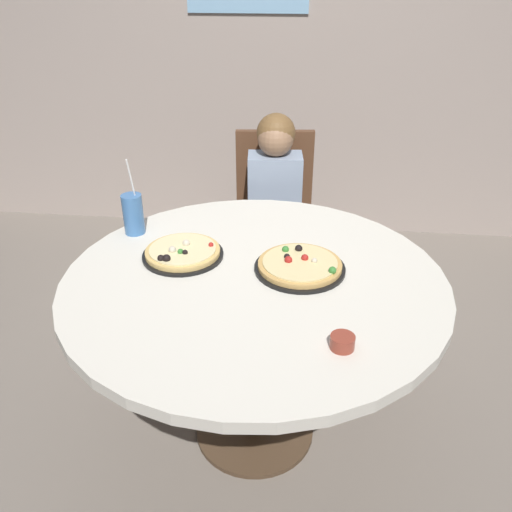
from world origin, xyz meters
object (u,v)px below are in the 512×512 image
at_px(pizza_cheese, 300,266).
at_px(soda_cup, 133,214).
at_px(chair_wooden, 274,214).
at_px(dining_table, 254,297).
at_px(diner_child, 274,238).
at_px(sauce_bowl, 342,342).
at_px(pizza_veggie, 183,253).

height_order(pizza_cheese, soda_cup, soda_cup).
bearing_deg(pizza_cheese, chair_wooden, 99.92).
relative_size(chair_wooden, pizza_cheese, 2.98).
distance_m(dining_table, diner_child, 0.82).
distance_m(chair_wooden, pizza_cheese, 0.97).
xyz_separation_m(pizza_cheese, soda_cup, (-0.66, 0.22, 0.06)).
distance_m(diner_child, sauce_bowl, 1.22).
distance_m(soda_cup, sauce_bowl, 1.02).
relative_size(chair_wooden, diner_child, 0.88).
bearing_deg(pizza_cheese, sauce_bowl, -71.99).
xyz_separation_m(dining_table, sauce_bowl, (0.29, -0.35, 0.11)).
xyz_separation_m(diner_child, pizza_veggie, (-0.28, -0.70, 0.28)).
bearing_deg(sauce_bowl, pizza_cheese, 108.01).
height_order(dining_table, diner_child, diner_child).
distance_m(pizza_veggie, sauce_bowl, 0.73).
bearing_deg(sauce_bowl, pizza_veggie, 140.87).
relative_size(dining_table, soda_cup, 4.29).
bearing_deg(sauce_bowl, dining_table, 129.06).
relative_size(pizza_veggie, soda_cup, 0.96).
relative_size(pizza_veggie, pizza_cheese, 0.93).
distance_m(diner_child, pizza_veggie, 0.80).
distance_m(pizza_veggie, soda_cup, 0.30).
xyz_separation_m(pizza_cheese, sauce_bowl, (0.13, -0.41, 0.00)).
bearing_deg(chair_wooden, dining_table, -89.50).
bearing_deg(pizza_cheese, diner_child, 101.12).
bearing_deg(diner_child, sauce_bowl, -76.38).
relative_size(pizza_cheese, soda_cup, 1.04).
bearing_deg(diner_child, pizza_veggie, -112.07).
distance_m(chair_wooden, sauce_bowl, 1.39).
xyz_separation_m(chair_wooden, soda_cup, (-0.50, -0.71, 0.30)).
bearing_deg(dining_table, diner_child, 89.49).
distance_m(diner_child, pizza_cheese, 0.81).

